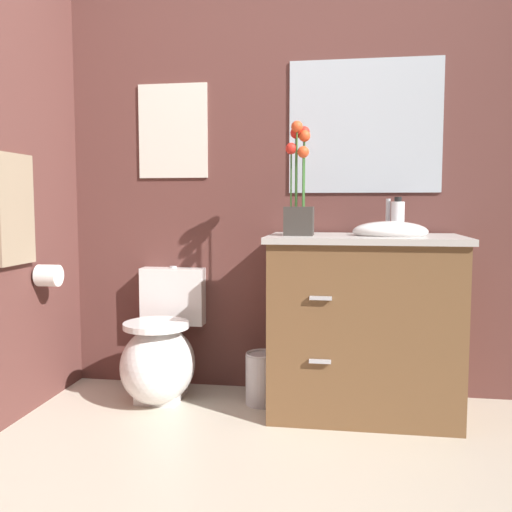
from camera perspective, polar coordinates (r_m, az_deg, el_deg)
The scene contains 10 objects.
wall_back at distance 3.14m, azimuth 7.90°, elevation 9.05°, with size 3.99×0.05×2.50m, color brown.
toilet at distance 3.09m, azimuth -9.56°, elevation -9.74°, with size 0.38×0.59×0.69m.
vanity_cabinet at distance 2.86m, azimuth 10.81°, elevation -6.60°, with size 0.94×0.56×1.07m.
flower_vase at distance 2.77m, azimuth 4.37°, elevation 5.91°, with size 0.14×0.14×0.55m.
soap_bottle at distance 2.94m, azimuth 14.08°, elevation 3.81°, with size 0.07×0.07×0.19m.
trash_bin at distance 3.01m, azimuth 0.69°, elevation -12.18°, with size 0.18×0.18×0.27m.
wall_poster at distance 3.27m, azimuth -8.37°, elevation 12.34°, with size 0.39×0.01×0.52m, color silver.
wall_mirror at distance 3.13m, azimuth 10.90°, elevation 12.71°, with size 0.80×0.01×0.70m, color #B2BCC6.
hanging_towel at distance 2.89m, azimuth -23.10°, elevation 4.34°, with size 0.03×0.28×0.52m, color gray.
toilet_paper_roll at distance 3.04m, azimuth -20.16°, elevation -1.86°, with size 0.11×0.11×0.11m, color white.
Camera 1 is at (0.26, -1.65, 1.04)m, focal length 39.71 mm.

